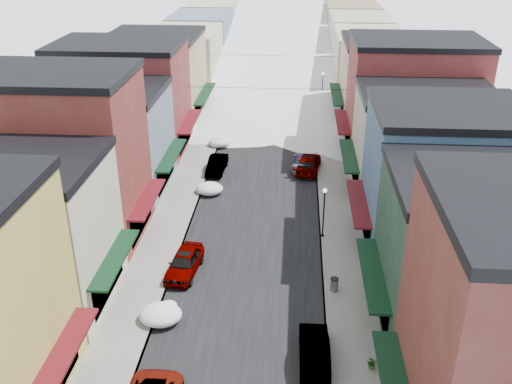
# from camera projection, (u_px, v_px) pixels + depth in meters

# --- Properties ---
(road) EXTENTS (10.00, 160.00, 0.01)m
(road) POSITION_uv_depth(u_px,v_px,m) (275.00, 93.00, 77.65)
(road) COLOR black
(road) RESTS_ON ground
(sidewalk_left) EXTENTS (3.20, 160.00, 0.15)m
(sidewalk_left) POSITION_uv_depth(u_px,v_px,m) (226.00, 92.00, 78.04)
(sidewalk_left) COLOR gray
(sidewalk_left) RESTS_ON ground
(sidewalk_right) EXTENTS (3.20, 160.00, 0.15)m
(sidewalk_right) POSITION_uv_depth(u_px,v_px,m) (323.00, 94.00, 77.19)
(sidewalk_right) COLOR gray
(sidewalk_right) RESTS_ON ground
(curb_left) EXTENTS (0.10, 160.00, 0.15)m
(curb_left) POSITION_uv_depth(u_px,v_px,m) (238.00, 92.00, 77.94)
(curb_left) COLOR slate
(curb_left) RESTS_ON ground
(curb_right) EXTENTS (0.10, 160.00, 0.15)m
(curb_right) POSITION_uv_depth(u_px,v_px,m) (312.00, 94.00, 77.29)
(curb_right) COLOR slate
(curb_right) RESTS_ON ground
(bldg_l_cream) EXTENTS (11.30, 8.20, 9.50)m
(bldg_l_cream) POSITION_uv_depth(u_px,v_px,m) (20.00, 232.00, 33.75)
(bldg_l_cream) COLOR beige
(bldg_l_cream) RESTS_ON ground
(bldg_l_brick_near) EXTENTS (12.30, 8.20, 12.50)m
(bldg_l_brick_near) POSITION_uv_depth(u_px,v_px,m) (59.00, 158.00, 40.32)
(bldg_l_brick_near) COLOR maroon
(bldg_l_brick_near) RESTS_ON ground
(bldg_l_grayblue) EXTENTS (11.30, 9.20, 9.00)m
(bldg_l_grayblue) POSITION_uv_depth(u_px,v_px,m) (106.00, 139.00, 48.68)
(bldg_l_grayblue) COLOR gray
(bldg_l_grayblue) RESTS_ON ground
(bldg_l_brick_far) EXTENTS (13.30, 9.20, 11.00)m
(bldg_l_brick_far) POSITION_uv_depth(u_px,v_px,m) (123.00, 98.00, 56.40)
(bldg_l_brick_far) COLOR maroon
(bldg_l_brick_far) RESTS_ON ground
(bldg_l_tan) EXTENTS (11.30, 11.20, 10.00)m
(bldg_l_tan) POSITION_uv_depth(u_px,v_px,m) (156.00, 78.00, 65.54)
(bldg_l_tan) COLOR tan
(bldg_l_tan) RESTS_ON ground
(bldg_r_green) EXTENTS (11.30, 9.20, 9.50)m
(bldg_r_green) POSITION_uv_depth(u_px,v_px,m) (477.00, 254.00, 31.60)
(bldg_r_green) COLOR #1A3727
(bldg_r_green) RESTS_ON ground
(bldg_r_blue) EXTENTS (11.30, 9.20, 10.50)m
(bldg_r_blue) POSITION_uv_depth(u_px,v_px,m) (442.00, 179.00, 39.47)
(bldg_r_blue) COLOR #345777
(bldg_r_blue) RESTS_ON ground
(bldg_r_cream) EXTENTS (12.30, 9.20, 9.00)m
(bldg_r_cream) POSITION_uv_depth(u_px,v_px,m) (423.00, 143.00, 47.85)
(bldg_r_cream) COLOR #B6AE92
(bldg_r_cream) RESTS_ON ground
(bldg_r_brick_far) EXTENTS (13.30, 9.20, 11.50)m
(bldg_r_brick_far) POSITION_uv_depth(u_px,v_px,m) (412.00, 98.00, 55.37)
(bldg_r_brick_far) COLOR maroon
(bldg_r_brick_far) RESTS_ON ground
(bldg_r_tan) EXTENTS (11.30, 11.20, 9.50)m
(bldg_r_tan) POSITION_uv_depth(u_px,v_px,m) (387.00, 82.00, 64.85)
(bldg_r_tan) COLOR tan
(bldg_r_tan) RESTS_ON ground
(distant_blocks) EXTENTS (34.00, 55.00, 8.00)m
(distant_blocks) POSITION_uv_depth(u_px,v_px,m) (281.00, 33.00, 96.58)
(distant_blocks) COLOR gray
(distant_blocks) RESTS_ON ground
(overhead_cables) EXTENTS (16.40, 15.04, 0.04)m
(overhead_cables) POSITION_uv_depth(u_px,v_px,m) (271.00, 70.00, 63.72)
(overhead_cables) COLOR black
(overhead_cables) RESTS_ON ground
(car_silver_sedan) EXTENTS (2.33, 4.75, 1.56)m
(car_silver_sedan) POSITION_uv_depth(u_px,v_px,m) (184.00, 263.00, 38.09)
(car_silver_sedan) COLOR #ADB1B6
(car_silver_sedan) RESTS_ON ground
(car_dark_hatch) EXTENTS (1.72, 4.35, 1.41)m
(car_dark_hatch) POSITION_uv_depth(u_px,v_px,m) (217.00, 165.00, 53.43)
(car_dark_hatch) COLOR black
(car_dark_hatch) RESTS_ON ground
(car_silver_wagon) EXTENTS (2.88, 5.80, 1.62)m
(car_silver_wagon) POSITION_uv_depth(u_px,v_px,m) (244.00, 104.00, 70.31)
(car_silver_wagon) COLOR #9B9EA3
(car_silver_wagon) RESTS_ON ground
(car_green_sedan) EXTENTS (1.65, 4.54, 1.49)m
(car_green_sedan) POSITION_uv_depth(u_px,v_px,m) (314.00, 350.00, 30.43)
(car_green_sedan) COLOR black
(car_green_sedan) RESTS_ON ground
(car_gray_suv) EXTENTS (2.68, 5.22, 1.70)m
(car_gray_suv) POSITION_uv_depth(u_px,v_px,m) (309.00, 163.00, 53.40)
(car_gray_suv) COLOR #96989E
(car_gray_suv) RESTS_ON ground
(car_black_sedan) EXTENTS (2.28, 4.89, 1.38)m
(car_black_sedan) POSITION_uv_depth(u_px,v_px,m) (302.00, 162.00, 54.08)
(car_black_sedan) COLOR black
(car_black_sedan) RESTS_ON ground
(car_lane_silver) EXTENTS (1.89, 4.46, 1.51)m
(car_lane_silver) POSITION_uv_depth(u_px,v_px,m) (257.00, 95.00, 74.23)
(car_lane_silver) COLOR #9C9EA4
(car_lane_silver) RESTS_ON ground
(car_lane_white) EXTENTS (2.71, 5.30, 1.43)m
(car_lane_white) POSITION_uv_depth(u_px,v_px,m) (282.00, 82.00, 80.16)
(car_lane_white) COLOR silver
(car_lane_white) RESTS_ON ground
(trash_can) EXTENTS (0.53, 0.53, 0.91)m
(trash_can) POSITION_uv_depth(u_px,v_px,m) (334.00, 284.00, 36.12)
(trash_can) COLOR slate
(trash_can) RESTS_ON sidewalk_right
(streetlamp_near) EXTENTS (0.33, 0.33, 3.92)m
(streetlamp_near) POSITION_uv_depth(u_px,v_px,m) (324.00, 206.00, 41.47)
(streetlamp_near) COLOR black
(streetlamp_near) RESTS_ON sidewalk_right
(streetlamp_far) EXTENTS (0.34, 0.34, 4.09)m
(streetlamp_far) POSITION_uv_depth(u_px,v_px,m) (322.00, 84.00, 71.57)
(streetlamp_far) COLOR black
(streetlamp_far) RESTS_ON sidewalk_right
(planter_near) EXTENTS (0.60, 0.53, 0.65)m
(planter_near) POSITION_uv_depth(u_px,v_px,m) (372.00, 363.00, 29.92)
(planter_near) COLOR #2E5928
(planter_near) RESTS_ON sidewalk_right
(snow_pile_near) EXTENTS (2.54, 2.76, 1.08)m
(snow_pile_near) POSITION_uv_depth(u_px,v_px,m) (161.00, 314.00, 33.59)
(snow_pile_near) COLOR white
(snow_pile_near) RESTS_ON ground
(snow_pile_mid) EXTENTS (2.36, 2.65, 1.00)m
(snow_pile_mid) POSITION_uv_depth(u_px,v_px,m) (210.00, 188.00, 49.24)
(snow_pile_mid) COLOR white
(snow_pile_mid) RESTS_ON ground
(snow_pile_far) EXTENTS (2.27, 2.60, 0.96)m
(snow_pile_far) POSITION_uv_depth(u_px,v_px,m) (220.00, 142.00, 59.38)
(snow_pile_far) COLOR white
(snow_pile_far) RESTS_ON ground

